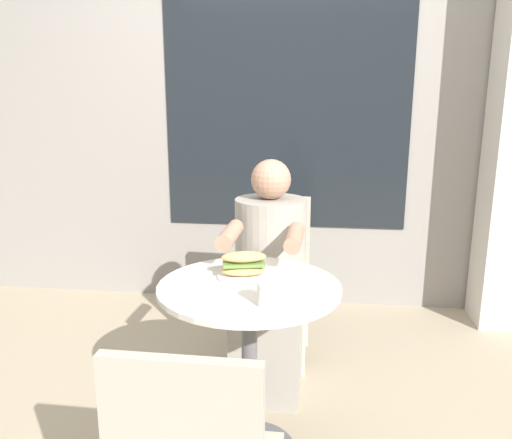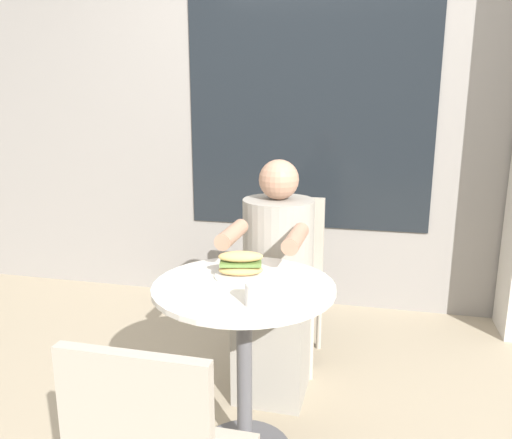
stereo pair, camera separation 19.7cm
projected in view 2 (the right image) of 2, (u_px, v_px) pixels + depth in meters
The scene contains 7 objects.
storefront_wall at pixel (307, 97), 3.23m from camera, with size 8.00×0.09×2.80m.
cafe_table at pixel (244, 333), 1.88m from camera, with size 0.68×0.68×0.72m.
diner_chair at pixel (289, 263), 2.70m from camera, with size 0.39×0.39×0.87m.
seated_diner at pixel (276, 293), 2.38m from camera, with size 0.34×0.61×1.12m.
sandwich_on_plate at pixel (241, 266), 1.90m from camera, with size 0.20×0.20×0.10m.
drink_cup at pixel (256, 293), 1.64m from camera, with size 0.08×0.08×0.08m.
napkin_box at pixel (283, 285), 1.75m from camera, with size 0.10×0.10×0.06m.
Camera 2 is at (0.44, -1.67, 1.37)m, focal length 35.00 mm.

